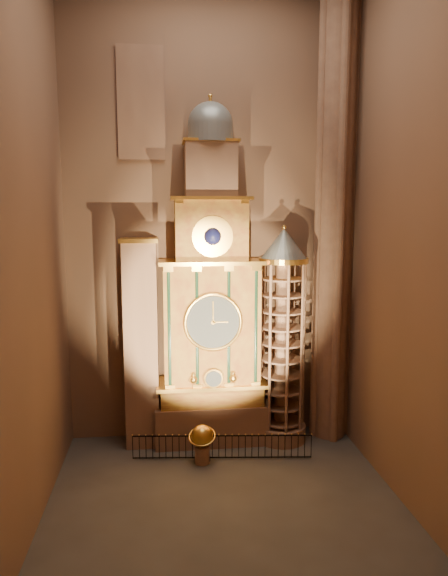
{
  "coord_description": "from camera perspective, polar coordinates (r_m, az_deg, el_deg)",
  "views": [
    {
      "loc": [
        -2.25,
        -19.48,
        11.37
      ],
      "look_at": [
        0.4,
        3.0,
        8.05
      ],
      "focal_mm": 32.0,
      "sensor_mm": 36.0,
      "label": 1
    }
  ],
  "objects": [
    {
      "name": "stained_glass_window",
      "position": [
        25.93,
        -9.23,
        19.64
      ],
      "size": [
        2.2,
        0.14,
        5.2
      ],
      "color": "navy",
      "rests_on": "wall_back"
    },
    {
      "name": "floor",
      "position": [
        22.66,
        -0.13,
        -21.78
      ],
      "size": [
        14.0,
        14.0,
        0.0
      ],
      "primitive_type": "plane",
      "color": "#383330",
      "rests_on": "ground"
    },
    {
      "name": "stair_turret",
      "position": [
        25.59,
        6.49,
        -5.52
      ],
      "size": [
        2.5,
        2.5,
        10.8
      ],
      "color": "#8C634C",
      "rests_on": "floor"
    },
    {
      "name": "wall_right",
      "position": [
        21.57,
        18.81,
        6.91
      ],
      "size": [
        0.0,
        22.0,
        22.0
      ],
      "primitive_type": "plane",
      "rotation": [
        1.57,
        0.0,
        -1.57
      ],
      "color": "#886049",
      "rests_on": "floor"
    },
    {
      "name": "astronomical_clock",
      "position": [
        24.99,
        -1.44,
        -2.49
      ],
      "size": [
        5.6,
        2.41,
        16.7
      ],
      "color": "#8C634C",
      "rests_on": "floor"
    },
    {
      "name": "iron_railing",
      "position": [
        24.91,
        -0.21,
        -17.25
      ],
      "size": [
        8.26,
        0.91,
        1.13
      ],
      "color": "black",
      "rests_on": "floor"
    },
    {
      "name": "wall_back",
      "position": [
        25.58,
        -1.69,
        7.5
      ],
      "size": [
        22.0,
        0.0,
        22.0
      ],
      "primitive_type": "plane",
      "rotation": [
        1.57,
        0.0,
        0.0
      ],
      "color": "#886049",
      "rests_on": "floor"
    },
    {
      "name": "gothic_pier",
      "position": [
        25.87,
        12.21,
        7.33
      ],
      "size": [
        2.04,
        2.04,
        22.0
      ],
      "color": "#8C634C",
      "rests_on": "floor"
    },
    {
      "name": "celestial_globe",
      "position": [
        24.44,
        -2.45,
        -16.56
      ],
      "size": [
        1.51,
        1.46,
        1.81
      ],
      "color": "#8C634C",
      "rests_on": "floor"
    },
    {
      "name": "portrait_tower",
      "position": [
        25.26,
        -9.18,
        -6.03
      ],
      "size": [
        1.8,
        1.6,
        10.2
      ],
      "color": "#8C634C",
      "rests_on": "floor"
    },
    {
      "name": "wall_left",
      "position": [
        20.05,
        -20.58,
        6.75
      ],
      "size": [
        0.0,
        22.0,
        22.0
      ],
      "primitive_type": "plane",
      "rotation": [
        1.57,
        0.0,
        1.57
      ],
      "color": "#886049",
      "rests_on": "floor"
    }
  ]
}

